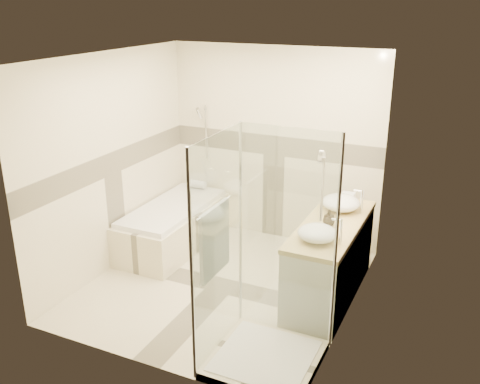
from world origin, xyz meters
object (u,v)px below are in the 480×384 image
at_px(shower_enclosure, 257,307).
at_px(amenity_bottle_a, 329,218).
at_px(vessel_sink_far, 317,233).
at_px(vanity, 330,260).
at_px(bathtub, 174,224).
at_px(amenity_bottle_b, 329,218).
at_px(vessel_sink_near, 341,203).

xyz_separation_m(shower_enclosure, amenity_bottle_a, (0.27, 1.21, 0.43)).
distance_m(shower_enclosure, vessel_sink_far, 0.95).
distance_m(shower_enclosure, amenity_bottle_a, 1.31).
height_order(vanity, vessel_sink_far, vessel_sink_far).
relative_size(vessel_sink_far, amenity_bottle_a, 2.26).
xyz_separation_m(bathtub, amenity_bottle_b, (2.13, -0.41, 0.62)).
bearing_deg(shower_enclosure, amenity_bottle_a, 77.26).
distance_m(vanity, vessel_sink_far, 0.68).
bearing_deg(bathtub, amenity_bottle_a, -11.00).
bearing_deg(vessel_sink_near, bathtub, -178.75).
height_order(vanity, amenity_bottle_a, amenity_bottle_a).
bearing_deg(vessel_sink_far, vanity, 87.52).
relative_size(bathtub, amenity_bottle_a, 10.18).
xyz_separation_m(shower_enclosure, vessel_sink_far, (0.27, 0.81, 0.42)).
bearing_deg(vessel_sink_near, amenity_bottle_b, -90.00).
height_order(bathtub, vanity, vanity).
xyz_separation_m(vanity, amenity_bottle_a, (-0.02, -0.06, 0.51)).
height_order(shower_enclosure, amenity_bottle_b, shower_enclosure).
bearing_deg(vessel_sink_far, shower_enclosure, -108.63).
bearing_deg(vessel_sink_near, amenity_bottle_a, -90.00).
bearing_deg(vessel_sink_near, vanity, -87.12).
height_order(vessel_sink_near, amenity_bottle_b, vessel_sink_near).
height_order(bathtub, shower_enclosure, shower_enclosure).
height_order(bathtub, amenity_bottle_a, amenity_bottle_a).
height_order(vessel_sink_near, amenity_bottle_a, same).
xyz_separation_m(bathtub, vessel_sink_far, (2.13, -0.81, 0.62)).
xyz_separation_m(vessel_sink_far, amenity_bottle_a, (0.00, 0.40, 0.01)).
relative_size(vessel_sink_far, amenity_bottle_b, 2.43).
height_order(vessel_sink_near, vessel_sink_far, vessel_sink_near).
bearing_deg(amenity_bottle_a, amenity_bottle_b, -90.00).
relative_size(vanity, amenity_bottle_a, 9.70).
bearing_deg(vessel_sink_far, vessel_sink_near, 90.00).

